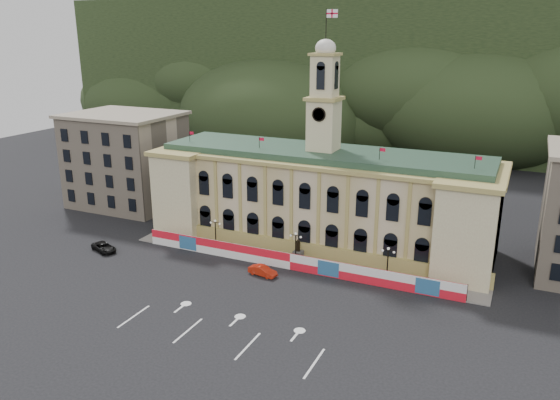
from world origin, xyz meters
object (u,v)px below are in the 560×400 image
at_px(lamp_center, 296,245).
at_px(red_sedan, 263,271).
at_px(statue, 298,255).
at_px(black_suv, 104,247).

bearing_deg(lamp_center, red_sedan, -116.36).
height_order(lamp_center, red_sedan, lamp_center).
xyz_separation_m(statue, red_sedan, (-2.78, -6.61, -0.47)).
relative_size(statue, red_sedan, 0.82).
bearing_deg(statue, lamp_center, -90.00).
bearing_deg(red_sedan, black_suv, 104.04).
relative_size(red_sedan, black_suv, 0.83).
bearing_deg(lamp_center, black_suv, -164.85).
bearing_deg(black_suv, statue, -52.26).
bearing_deg(statue, red_sedan, -112.81).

